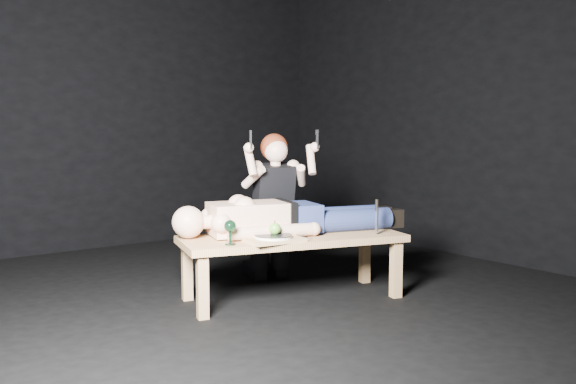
% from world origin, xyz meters
% --- Properties ---
extents(ground, '(5.00, 5.00, 0.00)m').
position_xyz_m(ground, '(0.00, 0.00, 0.00)').
color(ground, black).
rests_on(ground, ground).
extents(back_wall, '(5.00, 0.00, 5.00)m').
position_xyz_m(back_wall, '(0.00, 2.50, 1.50)').
color(back_wall, black).
rests_on(back_wall, ground).
extents(table, '(1.65, 0.99, 0.45)m').
position_xyz_m(table, '(0.29, -0.18, 0.23)').
color(table, tan).
rests_on(table, ground).
extents(lying_man, '(1.72, 0.95, 0.28)m').
position_xyz_m(lying_man, '(0.38, -0.08, 0.59)').
color(lying_man, '#D3A686').
rests_on(lying_man, table).
extents(kneeling_woman, '(0.81, 0.86, 1.19)m').
position_xyz_m(kneeling_woman, '(0.49, 0.34, 0.59)').
color(kneeling_woman, black).
rests_on(kneeling_woman, ground).
extents(serving_tray, '(0.40, 0.31, 0.02)m').
position_xyz_m(serving_tray, '(0.05, -0.29, 0.46)').
color(serving_tray, tan).
rests_on(serving_tray, table).
extents(plate, '(0.27, 0.27, 0.02)m').
position_xyz_m(plate, '(0.05, -0.29, 0.48)').
color(plate, white).
rests_on(plate, serving_tray).
extents(apple, '(0.08, 0.08, 0.08)m').
position_xyz_m(apple, '(0.07, -0.28, 0.53)').
color(apple, '#6BA930').
rests_on(apple, plate).
extents(goblet, '(0.10, 0.10, 0.16)m').
position_xyz_m(goblet, '(-0.24, -0.22, 0.53)').
color(goblet, black).
rests_on(goblet, table).
extents(fork_flat, '(0.03, 0.17, 0.01)m').
position_xyz_m(fork_flat, '(-0.06, -0.27, 0.45)').
color(fork_flat, '#B2B2B7').
rests_on(fork_flat, table).
extents(knife_flat, '(0.06, 0.16, 0.01)m').
position_xyz_m(knife_flat, '(0.29, -0.34, 0.45)').
color(knife_flat, '#B2B2B7').
rests_on(knife_flat, table).
extents(spoon_flat, '(0.07, 0.16, 0.01)m').
position_xyz_m(spoon_flat, '(0.29, -0.30, 0.45)').
color(spoon_flat, '#B2B2B7').
rests_on(spoon_flat, table).
extents(carving_knife, '(0.04, 0.04, 0.25)m').
position_xyz_m(carving_knife, '(0.79, -0.51, 0.57)').
color(carving_knife, '#B2B2B7').
rests_on(carving_knife, table).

